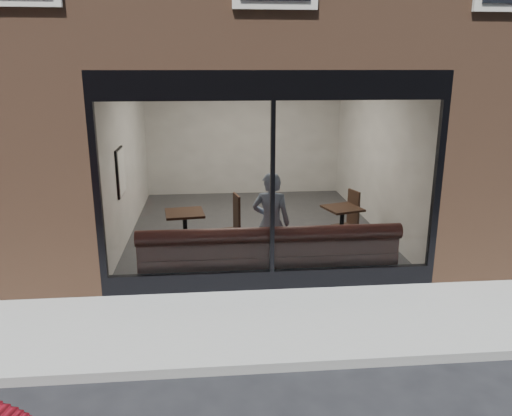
{
  "coord_description": "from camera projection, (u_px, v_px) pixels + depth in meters",
  "views": [
    {
      "loc": [
        -0.88,
        -4.83,
        3.24
      ],
      "look_at": [
        -0.2,
        2.4,
        1.18
      ],
      "focal_mm": 35.0,
      "sensor_mm": 36.0,
      "label": 1
    }
  ],
  "objects": [
    {
      "name": "storefront_mullion",
      "position": [
        272.0,
        189.0,
        7.13
      ],
      "size": [
        0.06,
        0.1,
        2.5
      ],
      "primitive_type": "cube",
      "color": "black",
      "rests_on": "storefront_kick"
    },
    {
      "name": "cafe_chair_left",
      "position": [
        227.0,
        232.0,
        9.42
      ],
      "size": [
        0.48,
        0.48,
        0.04
      ],
      "primitive_type": "cube",
      "rotation": [
        0.0,
        0.0,
        3.35
      ],
      "color": "black",
      "rests_on": "cafe_floor"
    },
    {
      "name": "cafe_wall_left",
      "position": [
        127.0,
        154.0,
        9.72
      ],
      "size": [
        0.0,
        6.0,
        6.0
      ],
      "primitive_type": "plane",
      "rotation": [
        1.57,
        0.0,
        1.57
      ],
      "color": "beige",
      "rests_on": "ground"
    },
    {
      "name": "storefront_glass",
      "position": [
        273.0,
        190.0,
        7.1
      ],
      "size": [
        4.8,
        0.0,
        4.8
      ],
      "primitive_type": "plane",
      "rotation": [
        1.57,
        0.0,
        0.0
      ],
      "color": "white",
      "rests_on": "storefront_kick"
    },
    {
      "name": "wall_poster",
      "position": [
        121.0,
        172.0,
        8.82
      ],
      "size": [
        0.02,
        0.59,
        0.79
      ],
      "primitive_type": "cube",
      "color": "white",
      "rests_on": "cafe_wall_left"
    },
    {
      "name": "cafe_wall_back",
      "position": [
        244.0,
        133.0,
        12.81
      ],
      "size": [
        5.0,
        0.0,
        5.0
      ],
      "primitive_type": "plane",
      "rotation": [
        1.57,
        0.0,
        0.0
      ],
      "color": "beige",
      "rests_on": "ground"
    },
    {
      "name": "sidewalk_near",
      "position": [
        281.0,
        322.0,
        6.55
      ],
      "size": [
        40.0,
        2.0,
        0.01
      ],
      "primitive_type": "cube",
      "color": "gray",
      "rests_on": "ground"
    },
    {
      "name": "ground",
      "position": [
        294.0,
        367.0,
        5.59
      ],
      "size": [
        120.0,
        120.0,
        0.0
      ],
      "primitive_type": "plane",
      "color": "black",
      "rests_on": "ground"
    },
    {
      "name": "host_building_pier_right",
      "position": [
        385.0,
        131.0,
        13.15
      ],
      "size": [
        2.5,
        12.0,
        3.2
      ],
      "primitive_type": "cube",
      "color": "brown",
      "rests_on": "ground"
    },
    {
      "name": "banquette",
      "position": [
        269.0,
        265.0,
        7.88
      ],
      "size": [
        4.0,
        0.55,
        0.45
      ],
      "primitive_type": "cube",
      "color": "#371914",
      "rests_on": "cafe_floor"
    },
    {
      "name": "cafe_wall_right",
      "position": [
        376.0,
        150.0,
        10.17
      ],
      "size": [
        0.0,
        6.0,
        6.0
      ],
      "primitive_type": "plane",
      "rotation": [
        1.57,
        0.0,
        -1.57
      ],
      "color": "beige",
      "rests_on": "ground"
    },
    {
      "name": "cafe_table_right",
      "position": [
        342.0,
        208.0,
        9.15
      ],
      "size": [
        0.76,
        0.76,
        0.04
      ],
      "primitive_type": "cube",
      "rotation": [
        0.0,
        0.0,
        0.29
      ],
      "color": "black",
      "rests_on": "cafe_floor"
    },
    {
      "name": "person",
      "position": [
        271.0,
        223.0,
        7.97
      ],
      "size": [
        0.69,
        0.54,
        1.67
      ],
      "primitive_type": "imported",
      "rotation": [
        0.0,
        0.0,
        2.89
      ],
      "color": "#8799BA",
      "rests_on": "cafe_floor"
    },
    {
      "name": "cafe_chair_right",
      "position": [
        344.0,
        227.0,
        9.71
      ],
      "size": [
        0.47,
        0.47,
        0.04
      ],
      "primitive_type": "cube",
      "rotation": [
        0.0,
        0.0,
        3.45
      ],
      "color": "black",
      "rests_on": "cafe_floor"
    },
    {
      "name": "storefront_kick",
      "position": [
        272.0,
        280.0,
        7.51
      ],
      "size": [
        5.0,
        0.1,
        0.3
      ],
      "primitive_type": "cube",
      "color": "black",
      "rests_on": "ground"
    },
    {
      "name": "cafe_floor",
      "position": [
        254.0,
        227.0,
        10.37
      ],
      "size": [
        6.0,
        6.0,
        0.0
      ],
      "primitive_type": "plane",
      "color": "#2D2D30",
      "rests_on": "ground"
    },
    {
      "name": "cafe_table_left",
      "position": [
        185.0,
        213.0,
        8.84
      ],
      "size": [
        0.74,
        0.74,
        0.04
      ],
      "primitive_type": "cube",
      "rotation": [
        0.0,
        0.0,
        0.12
      ],
      "color": "black",
      "rests_on": "cafe_floor"
    },
    {
      "name": "host_building_backfill",
      "position": [
        237.0,
        121.0,
        15.69
      ],
      "size": [
        5.0,
        6.0,
        3.2
      ],
      "primitive_type": "cube",
      "color": "brown",
      "rests_on": "ground"
    },
    {
      "name": "kerb_near",
      "position": [
        295.0,
        365.0,
        5.53
      ],
      "size": [
        40.0,
        0.1,
        0.12
      ],
      "primitive_type": "cube",
      "color": "gray",
      "rests_on": "ground"
    },
    {
      "name": "cafe_ceiling",
      "position": [
        254.0,
        70.0,
        9.51
      ],
      "size": [
        6.0,
        6.0,
        0.0
      ],
      "primitive_type": "plane",
      "rotation": [
        3.14,
        0.0,
        0.0
      ],
      "color": "white",
      "rests_on": "host_building_upper"
    },
    {
      "name": "storefront_header",
      "position": [
        273.0,
        85.0,
        6.74
      ],
      "size": [
        5.0,
        0.1,
        0.4
      ],
      "primitive_type": "cube",
      "color": "black",
      "rests_on": "host_building_upper"
    },
    {
      "name": "host_building_pier_left",
      "position": [
        94.0,
        135.0,
        12.48
      ],
      "size": [
        2.5,
        12.0,
        3.2
      ],
      "primitive_type": "cube",
      "color": "brown",
      "rests_on": "ground"
    }
  ]
}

